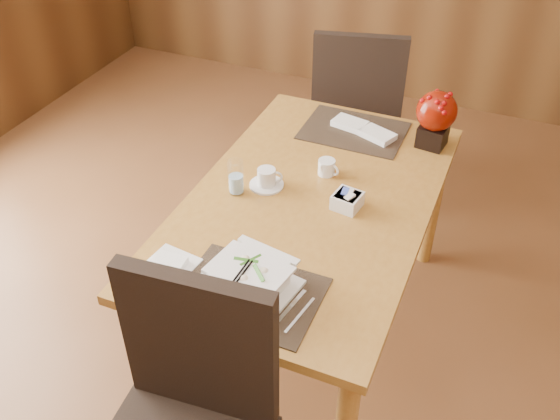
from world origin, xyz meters
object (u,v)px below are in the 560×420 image
at_px(creamer_jug, 327,167).
at_px(bread_plate, 170,266).
at_px(dining_table, 310,219).
at_px(berry_decor, 436,116).
at_px(soup_setting, 249,281).
at_px(coffee_cup, 266,179).
at_px(sugar_caddy, 347,201).
at_px(far_chair, 357,107).
at_px(water_glass, 236,177).

height_order(creamer_jug, bread_plate, creamer_jug).
height_order(dining_table, berry_decor, berry_decor).
relative_size(dining_table, berry_decor, 5.93).
relative_size(soup_setting, coffee_cup, 2.25).
bearing_deg(dining_table, creamer_jug, 90.61).
xyz_separation_m(sugar_caddy, berry_decor, (0.20, 0.56, 0.11)).
bearing_deg(far_chair, berry_decor, 119.74).
relative_size(soup_setting, bread_plate, 1.90).
bearing_deg(bread_plate, sugar_caddy, 50.87).
bearing_deg(dining_table, soup_setting, -90.27).
relative_size(dining_table, far_chair, 1.45).
bearing_deg(water_glass, coffee_cup, 42.67).
bearing_deg(far_chair, water_glass, 68.68).
xyz_separation_m(creamer_jug, berry_decor, (0.35, 0.38, 0.11)).
relative_size(water_glass, bread_plate, 0.88).
relative_size(coffee_cup, creamer_jug, 1.53).
relative_size(dining_table, creamer_jug, 16.86).
distance_m(coffee_cup, bread_plate, 0.57).
bearing_deg(sugar_caddy, soup_setting, -104.86).
height_order(water_glass, far_chair, far_chair).
xyz_separation_m(dining_table, soup_setting, (-0.00, -0.55, 0.15)).
bearing_deg(far_chair, coffee_cup, 72.99).
height_order(water_glass, creamer_jug, water_glass).
distance_m(dining_table, soup_setting, 0.57).
distance_m(dining_table, bread_plate, 0.63).
bearing_deg(soup_setting, water_glass, 130.65).
xyz_separation_m(creamer_jug, far_chair, (-0.13, 0.89, -0.20)).
distance_m(creamer_jug, far_chair, 0.92).
distance_m(berry_decor, bread_plate, 1.29).
xyz_separation_m(coffee_cup, bread_plate, (-0.11, -0.56, -0.03)).
bearing_deg(sugar_caddy, coffee_cup, 178.68).
height_order(bread_plate, far_chair, far_chair).
height_order(creamer_jug, far_chair, far_chair).
bearing_deg(water_glass, sugar_caddy, 10.11).
relative_size(coffee_cup, far_chair, 0.13).
relative_size(soup_setting, far_chair, 0.30).
height_order(dining_table, water_glass, water_glass).
bearing_deg(coffee_cup, far_chair, 87.02).
distance_m(coffee_cup, water_glass, 0.13).
relative_size(coffee_cup, sugar_caddy, 1.37).
relative_size(bread_plate, far_chair, 0.16).
xyz_separation_m(soup_setting, berry_decor, (0.35, 1.12, 0.09)).
distance_m(coffee_cup, creamer_jug, 0.26).
height_order(soup_setting, bread_plate, soup_setting).
height_order(sugar_caddy, bread_plate, sugar_caddy).
height_order(water_glass, berry_decor, berry_decor).
bearing_deg(far_chair, bread_plate, 70.11).
bearing_deg(water_glass, berry_decor, 45.55).
bearing_deg(coffee_cup, sugar_caddy, -1.32).
bearing_deg(far_chair, soup_setting, 80.72).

